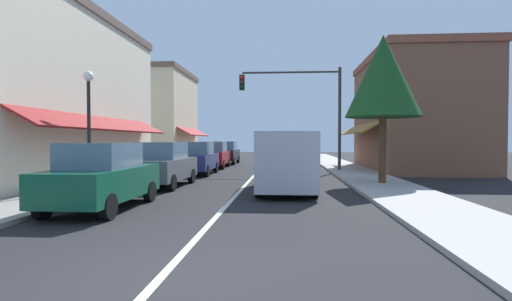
{
  "coord_description": "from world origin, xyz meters",
  "views": [
    {
      "loc": [
        1.67,
        -4.79,
        1.83
      ],
      "look_at": [
        0.33,
        12.49,
        1.39
      ],
      "focal_mm": 27.24,
      "sensor_mm": 36.0,
      "label": 1
    }
  ],
  "objects_px": {
    "parked_car_second_left": "(163,165)",
    "tree_right_near": "(383,77)",
    "parked_car_nearest_left": "(102,177)",
    "street_lamp_left_near": "(89,110)",
    "parked_car_third_left": "(197,158)",
    "parked_car_far_left": "(214,155)",
    "parked_car_distant_left": "(226,153)",
    "van_in_lane": "(286,160)",
    "traffic_signal_mast_arm": "(305,100)"
  },
  "relations": [
    {
      "from": "van_in_lane",
      "to": "traffic_signal_mast_arm",
      "type": "relative_size",
      "value": 0.85
    },
    {
      "from": "parked_car_nearest_left",
      "to": "parked_car_second_left",
      "type": "height_order",
      "value": "same"
    },
    {
      "from": "parked_car_nearest_left",
      "to": "traffic_signal_mast_arm",
      "type": "xyz_separation_m",
      "value": [
        5.97,
        13.11,
        3.34
      ]
    },
    {
      "from": "parked_car_second_left",
      "to": "parked_car_distant_left",
      "type": "height_order",
      "value": "same"
    },
    {
      "from": "parked_car_second_left",
      "to": "parked_car_far_left",
      "type": "height_order",
      "value": "same"
    },
    {
      "from": "parked_car_third_left",
      "to": "street_lamp_left_near",
      "type": "bearing_deg",
      "value": -105.66
    },
    {
      "from": "parked_car_far_left",
      "to": "traffic_signal_mast_arm",
      "type": "height_order",
      "value": "traffic_signal_mast_arm"
    },
    {
      "from": "parked_car_far_left",
      "to": "van_in_lane",
      "type": "relative_size",
      "value": 0.79
    },
    {
      "from": "parked_car_second_left",
      "to": "tree_right_near",
      "type": "xyz_separation_m",
      "value": [
        8.79,
        1.06,
        3.54
      ]
    },
    {
      "from": "parked_car_distant_left",
      "to": "van_in_lane",
      "type": "relative_size",
      "value": 0.79
    },
    {
      "from": "parked_car_far_left",
      "to": "van_in_lane",
      "type": "xyz_separation_m",
      "value": [
        4.81,
        -11.59,
        0.27
      ]
    },
    {
      "from": "parked_car_nearest_left",
      "to": "traffic_signal_mast_arm",
      "type": "height_order",
      "value": "traffic_signal_mast_arm"
    },
    {
      "from": "parked_car_nearest_left",
      "to": "street_lamp_left_near",
      "type": "xyz_separation_m",
      "value": [
        -1.95,
        3.03,
        2.02
      ]
    },
    {
      "from": "traffic_signal_mast_arm",
      "to": "parked_car_distant_left",
      "type": "bearing_deg",
      "value": 129.25
    },
    {
      "from": "parked_car_third_left",
      "to": "van_in_lane",
      "type": "relative_size",
      "value": 0.79
    },
    {
      "from": "parked_car_nearest_left",
      "to": "van_in_lane",
      "type": "relative_size",
      "value": 0.79
    },
    {
      "from": "parked_car_second_left",
      "to": "street_lamp_left_near",
      "type": "bearing_deg",
      "value": -131.23
    },
    {
      "from": "van_in_lane",
      "to": "tree_right_near",
      "type": "xyz_separation_m",
      "value": [
        3.93,
        2.11,
        3.28
      ]
    },
    {
      "from": "parked_car_third_left",
      "to": "parked_car_far_left",
      "type": "height_order",
      "value": "same"
    },
    {
      "from": "street_lamp_left_near",
      "to": "tree_right_near",
      "type": "bearing_deg",
      "value": 16.48
    },
    {
      "from": "parked_car_second_left",
      "to": "street_lamp_left_near",
      "type": "height_order",
      "value": "street_lamp_left_near"
    },
    {
      "from": "parked_car_second_left",
      "to": "parked_car_far_left",
      "type": "distance_m",
      "value": 10.55
    },
    {
      "from": "parked_car_far_left",
      "to": "van_in_lane",
      "type": "height_order",
      "value": "van_in_lane"
    },
    {
      "from": "parked_car_distant_left",
      "to": "van_in_lane",
      "type": "height_order",
      "value": "van_in_lane"
    },
    {
      "from": "traffic_signal_mast_arm",
      "to": "street_lamp_left_near",
      "type": "height_order",
      "value": "traffic_signal_mast_arm"
    },
    {
      "from": "parked_car_second_left",
      "to": "parked_car_nearest_left",
      "type": "bearing_deg",
      "value": -88.56
    },
    {
      "from": "parked_car_far_left",
      "to": "parked_car_distant_left",
      "type": "bearing_deg",
      "value": 87.61
    },
    {
      "from": "parked_car_second_left",
      "to": "parked_car_third_left",
      "type": "bearing_deg",
      "value": 90.24
    },
    {
      "from": "parked_car_second_left",
      "to": "street_lamp_left_near",
      "type": "xyz_separation_m",
      "value": [
        -1.93,
        -2.11,
        2.02
      ]
    },
    {
      "from": "parked_car_nearest_left",
      "to": "van_in_lane",
      "type": "distance_m",
      "value": 6.35
    },
    {
      "from": "parked_car_second_left",
      "to": "parked_car_third_left",
      "type": "relative_size",
      "value": 1.0
    },
    {
      "from": "parked_car_third_left",
      "to": "parked_car_distant_left",
      "type": "relative_size",
      "value": 1.0
    },
    {
      "from": "van_in_lane",
      "to": "street_lamp_left_near",
      "type": "relative_size",
      "value": 1.23
    },
    {
      "from": "van_in_lane",
      "to": "traffic_signal_mast_arm",
      "type": "bearing_deg",
      "value": 81.94
    },
    {
      "from": "traffic_signal_mast_arm",
      "to": "street_lamp_left_near",
      "type": "relative_size",
      "value": 1.45
    },
    {
      "from": "parked_car_distant_left",
      "to": "tree_right_near",
      "type": "relative_size",
      "value": 0.67
    },
    {
      "from": "parked_car_second_left",
      "to": "van_in_lane",
      "type": "relative_size",
      "value": 0.79
    },
    {
      "from": "parked_car_third_left",
      "to": "parked_car_nearest_left",
      "type": "bearing_deg",
      "value": -91.13
    },
    {
      "from": "parked_car_third_left",
      "to": "traffic_signal_mast_arm",
      "type": "relative_size",
      "value": 0.67
    },
    {
      "from": "street_lamp_left_near",
      "to": "tree_right_near",
      "type": "height_order",
      "value": "tree_right_near"
    },
    {
      "from": "parked_car_far_left",
      "to": "parked_car_distant_left",
      "type": "distance_m",
      "value": 4.54
    },
    {
      "from": "parked_car_distant_left",
      "to": "parked_car_second_left",
      "type": "bearing_deg",
      "value": -90.61
    },
    {
      "from": "parked_car_second_left",
      "to": "parked_car_third_left",
      "type": "xyz_separation_m",
      "value": [
        0.1,
        5.47,
        0.0
      ]
    },
    {
      "from": "traffic_signal_mast_arm",
      "to": "street_lamp_left_near",
      "type": "xyz_separation_m",
      "value": [
        -7.92,
        -10.07,
        -1.32
      ]
    },
    {
      "from": "parked_car_far_left",
      "to": "tree_right_near",
      "type": "distance_m",
      "value": 13.37
    },
    {
      "from": "parked_car_nearest_left",
      "to": "street_lamp_left_near",
      "type": "relative_size",
      "value": 0.97
    },
    {
      "from": "parked_car_far_left",
      "to": "van_in_lane",
      "type": "bearing_deg",
      "value": -68.41
    },
    {
      "from": "parked_car_far_left",
      "to": "street_lamp_left_near",
      "type": "xyz_separation_m",
      "value": [
        -1.99,
        -12.65,
        2.02
      ]
    },
    {
      "from": "parked_car_distant_left",
      "to": "parked_car_third_left",
      "type": "bearing_deg",
      "value": -90.41
    },
    {
      "from": "parked_car_far_left",
      "to": "tree_right_near",
      "type": "bearing_deg",
      "value": -48.29
    }
  ]
}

